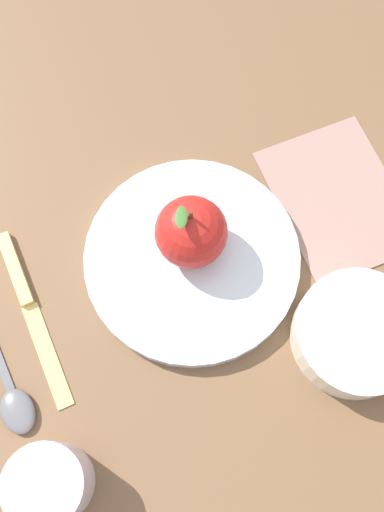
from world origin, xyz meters
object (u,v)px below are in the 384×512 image
object	(u,v)px
apple	(191,232)
spoon	(12,396)
side_bowl	(357,333)
dinner_plate	(192,259)
knife	(27,301)
linen_napkin	(338,198)
cup	(49,484)

from	to	relation	value
apple	spoon	xyz separation A→B (m)	(0.23, 0.08, -0.05)
apple	spoon	size ratio (longest dim) A/B	0.56
side_bowl	spoon	size ratio (longest dim) A/B	0.80
side_bowl	spoon	xyz separation A→B (m)	(0.35, -0.08, -0.02)
dinner_plate	spoon	bearing A→B (deg)	16.13
side_bowl	knife	size ratio (longest dim) A/B	0.63
side_bowl	linen_napkin	bearing A→B (deg)	-112.31
apple	cup	bearing A→B (deg)	39.04
dinner_plate	apple	xyz separation A→B (m)	(-0.00, -0.01, 0.05)
spoon	dinner_plate	bearing A→B (deg)	-163.87
cup	knife	xyz separation A→B (m)	(-0.03, -0.19, -0.03)
cup	knife	bearing A→B (deg)	-98.37
side_bowl	cup	xyz separation A→B (m)	(0.34, 0.02, 0.01)
side_bowl	spoon	world-z (taller)	side_bowl
knife	spoon	distance (m)	0.10
knife	linen_napkin	xyz separation A→B (m)	(-0.37, 0.02, -0.00)
dinner_plate	cup	distance (m)	0.27
side_bowl	cup	distance (m)	0.34
dinner_plate	side_bowl	distance (m)	0.19
dinner_plate	side_bowl	bearing A→B (deg)	130.69
spoon	linen_napkin	world-z (taller)	spoon
apple	side_bowl	bearing A→B (deg)	127.32
apple	spoon	world-z (taller)	apple
cup	linen_napkin	size ratio (longest dim) A/B	0.42
side_bowl	knife	distance (m)	0.35
cup	linen_napkin	bearing A→B (deg)	-156.96
apple	side_bowl	distance (m)	0.20
cup	spoon	distance (m)	0.10
knife	dinner_plate	bearing A→B (deg)	171.96
side_bowl	cup	bearing A→B (deg)	3.00
cup	linen_napkin	world-z (taller)	cup
dinner_plate	side_bowl	world-z (taller)	side_bowl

